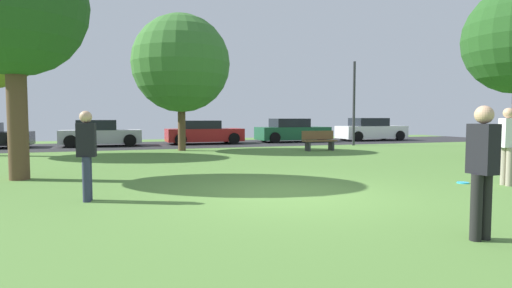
% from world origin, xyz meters
% --- Properties ---
extents(ground_plane, '(44.00, 44.00, 0.00)m').
position_xyz_m(ground_plane, '(0.00, 0.00, 0.00)').
color(ground_plane, '#547F38').
extents(road_strip, '(44.00, 6.40, 0.01)m').
position_xyz_m(road_strip, '(0.00, 16.00, 0.00)').
color(road_strip, '#28282B').
rests_on(road_strip, ground_plane).
extents(birch_tree_lone, '(3.45, 3.45, 5.97)m').
position_xyz_m(birch_tree_lone, '(-5.48, 4.11, 4.20)').
color(birch_tree_lone, brown).
rests_on(birch_tree_lone, ground_plane).
extents(oak_tree_left, '(4.41, 4.41, 6.16)m').
position_xyz_m(oak_tree_left, '(-0.25, 11.74, 3.94)').
color(oak_tree_left, brown).
rests_on(oak_tree_left, ground_plane).
extents(person_thrower, '(0.35, 0.30, 1.65)m').
position_xyz_m(person_thrower, '(-3.78, 0.72, 0.91)').
color(person_thrower, '#2D334C').
rests_on(person_thrower, ground_plane).
extents(person_catcher, '(0.35, 0.30, 1.74)m').
position_xyz_m(person_catcher, '(5.00, -0.50, 0.97)').
color(person_catcher, gray).
rests_on(person_catcher, ground_plane).
extents(person_walking, '(0.30, 0.33, 1.68)m').
position_xyz_m(person_walking, '(0.97, -3.52, 0.93)').
color(person_walking, black).
rests_on(person_walking, ground_plane).
extents(frisbee_disc, '(0.27, 0.27, 0.03)m').
position_xyz_m(frisbee_disc, '(4.34, 0.06, 0.01)').
color(frisbee_disc, '#2DB2E0').
rests_on(frisbee_disc, ground_plane).
extents(parked_car_silver, '(4.03, 2.01, 1.38)m').
position_xyz_m(parked_car_silver, '(-3.83, 16.09, 0.63)').
color(parked_car_silver, '#B7B7BC').
rests_on(parked_car_silver, ground_plane).
extents(parked_car_red, '(4.30, 2.00, 1.34)m').
position_xyz_m(parked_car_red, '(1.73, 16.22, 0.62)').
color(parked_car_red, '#B21E1E').
rests_on(parked_car_red, ground_plane).
extents(parked_car_green, '(4.42, 2.06, 1.44)m').
position_xyz_m(parked_car_green, '(7.28, 16.28, 0.66)').
color(parked_car_green, '#195633').
rests_on(parked_car_green, ground_plane).
extents(parked_car_white, '(4.50, 1.96, 1.47)m').
position_xyz_m(parked_car_white, '(12.84, 16.07, 0.68)').
color(parked_car_white, white).
rests_on(parked_car_white, ground_plane).
extents(park_bench, '(1.60, 0.45, 0.90)m').
position_xyz_m(park_bench, '(5.69, 9.71, 0.46)').
color(park_bench, brown).
rests_on(park_bench, ground_plane).
extents(street_lamp_post, '(0.14, 0.14, 4.50)m').
position_xyz_m(street_lamp_post, '(9.08, 12.20, 2.25)').
color(street_lamp_post, '#2D2D33').
rests_on(street_lamp_post, ground_plane).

